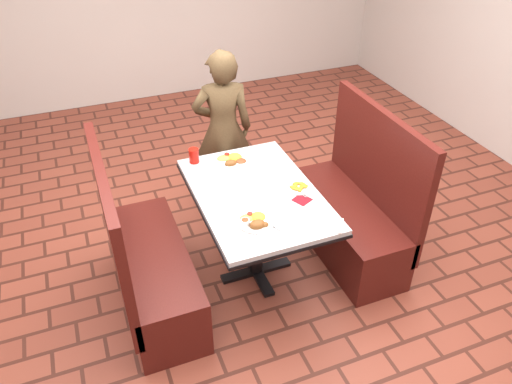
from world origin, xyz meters
The scene contains 15 objects.
room centered at (0.00, 0.00, 1.91)m, with size 7.00×7.04×2.82m.
dining_table centered at (0.00, 0.00, 0.65)m, with size 0.81×1.21×0.75m.
booth_bench_left centered at (-0.80, 0.00, 0.33)m, with size 0.47×1.20×1.17m.
booth_bench_right centered at (0.80, 0.00, 0.33)m, with size 0.47×1.20×1.17m.
diner_person centered at (0.11, 1.03, 0.70)m, with size 0.51×0.33×1.40m, color brown.
near_dinner_plate centered at (-0.13, -0.31, 0.78)m, with size 0.24×0.24×0.07m.
far_dinner_plate centered at (-0.02, 0.43, 0.77)m, with size 0.27×0.27×0.07m.
plantain_plate centered at (0.29, -0.07, 0.76)m, with size 0.18×0.18×0.03m.
maroon_napkin centered at (0.25, -0.20, 0.75)m, with size 0.10×0.10×0.00m, color maroon.
spoon_utensil centered at (0.26, -0.13, 0.75)m, with size 0.01×0.12×0.00m, color #BBBBBF.
red_tumbler centered at (-0.28, 0.53, 0.81)m, with size 0.07×0.07×0.11m, color red.
paper_napkin centered at (0.28, -0.49, 0.76)m, with size 0.19×0.15×0.01m, color white.
knife_utensil centered at (-0.04, -0.37, 0.76)m, with size 0.01×0.19×0.00m, color silver.
fork_utensil centered at (-0.14, -0.36, 0.76)m, with size 0.01×0.16×0.00m, color silver.
lettuce_shreds centered at (0.04, 0.06, 0.75)m, with size 0.28×0.32×0.00m, color #98C850, non-canonical shape.
Camera 1 is at (-1.02, -2.58, 2.70)m, focal length 35.00 mm.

